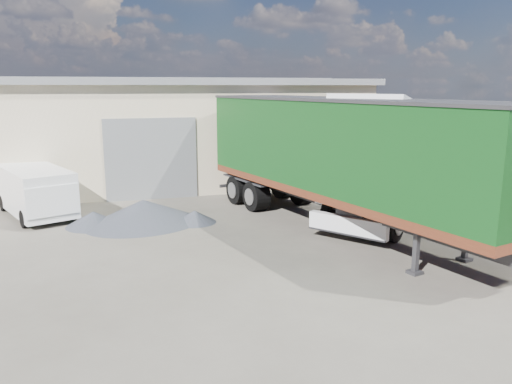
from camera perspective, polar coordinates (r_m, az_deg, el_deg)
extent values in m
plane|color=#2C2924|center=(13.73, 0.69, -9.12)|extent=(120.00, 120.00, 0.00)
cube|color=beige|center=(28.41, -21.13, 6.26)|extent=(30.00, 12.00, 5.00)
cube|color=#5D6063|center=(28.30, -21.54, 11.59)|extent=(30.60, 12.60, 0.30)
cube|color=#5D6063|center=(22.50, -11.87, 3.70)|extent=(4.00, 0.08, 3.60)
cube|color=#5D6063|center=(28.31, -21.57, 12.00)|extent=(30.60, 0.40, 0.15)
cube|color=brown|center=(24.10, 23.12, 2.20)|extent=(0.35, 26.00, 2.50)
cylinder|color=black|center=(17.13, 11.94, -3.10)|extent=(2.44, 2.75, 1.12)
cylinder|color=black|center=(20.46, 16.34, -0.88)|extent=(2.47, 2.80, 1.12)
cylinder|color=black|center=(21.82, 17.72, -0.18)|extent=(2.47, 2.80, 1.12)
cube|color=#2D2D30|center=(19.32, 15.19, -0.37)|extent=(6.17, 4.90, 0.32)
cube|color=silver|center=(16.25, 10.44, -3.79)|extent=(1.81, 2.32, 0.58)
cube|color=silver|center=(17.09, 12.73, 3.14)|extent=(3.52, 3.57, 2.59)
cube|color=black|center=(16.07, 10.88, 1.24)|extent=(1.43, 1.91, 1.48)
cube|color=black|center=(15.92, 11.08, 5.36)|extent=(1.45, 1.94, 0.79)
cube|color=silver|center=(17.12, 13.29, 8.73)|extent=(3.20, 3.32, 1.30)
cube|color=#0E634E|center=(18.08, 9.41, 2.81)|extent=(0.64, 0.48, 1.16)
cube|color=#0E634E|center=(17.04, 17.34, 1.87)|extent=(0.64, 0.48, 1.16)
cylinder|color=#2D2D30|center=(20.53, 16.65, 0.90)|extent=(1.62, 1.62, 0.13)
cube|color=#2D2D30|center=(14.05, 17.82, -6.52)|extent=(0.41, 0.41, 1.25)
cube|color=#2D2D30|center=(15.58, 22.88, -5.07)|extent=(0.41, 0.41, 1.25)
cylinder|color=black|center=(21.33, 1.67, 0.24)|extent=(3.10, 1.86, 1.21)
cube|color=#2D2D30|center=(17.61, 9.68, -1.05)|extent=(4.14, 13.47, 0.40)
cube|color=#5F2D15|center=(17.53, 9.72, 0.14)|extent=(6.02, 13.93, 0.27)
cube|color=black|center=(17.27, 9.91, 5.39)|extent=(6.02, 13.93, 2.96)
cube|color=#2D2D30|center=(17.17, 10.09, 10.37)|extent=(6.10, 14.01, 0.09)
cylinder|color=black|center=(19.77, -22.58, -2.46)|extent=(2.00, 1.31, 0.65)
cylinder|color=black|center=(22.75, -24.82, -0.85)|extent=(2.00, 1.31, 0.65)
cube|color=silver|center=(21.11, -23.94, 0.27)|extent=(3.43, 4.90, 1.68)
cube|color=silver|center=(19.35, -22.49, -0.74)|extent=(2.02, 1.50, 1.08)
cube|color=black|center=(19.43, -22.78, 0.92)|extent=(1.63, 0.72, 0.59)
cone|color=#1F2229|center=(18.72, -12.73, -2.20)|extent=(5.42, 5.42, 0.90)
cone|color=#1F2229|center=(18.62, -7.03, -2.78)|extent=(2.03, 2.03, 0.45)
cone|color=#1F2229|center=(18.93, -18.07, -2.91)|extent=(2.48, 2.48, 0.54)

